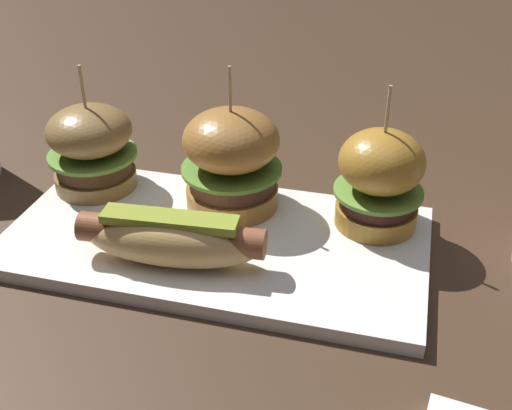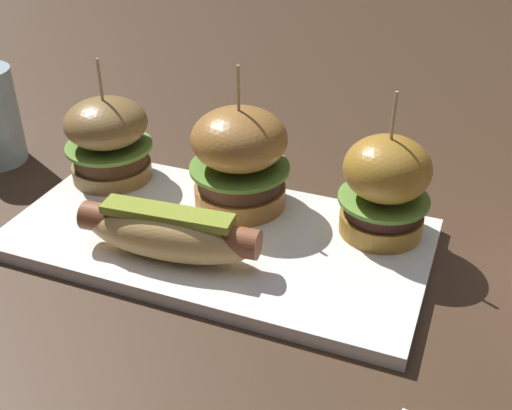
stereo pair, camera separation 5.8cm
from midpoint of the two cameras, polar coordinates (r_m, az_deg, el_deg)
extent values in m
plane|color=#422D1E|center=(0.62, -0.79, -3.59)|extent=(3.00, 3.00, 0.00)
cube|color=white|center=(0.62, -0.79, -3.06)|extent=(0.40, 0.21, 0.01)
ellipsoid|color=#E0B368|center=(0.57, -4.99, -2.75)|extent=(0.17, 0.06, 0.05)
cylinder|color=brown|center=(0.57, -5.01, -2.30)|extent=(0.17, 0.04, 0.03)
cube|color=olive|center=(0.56, -5.09, -0.89)|extent=(0.12, 0.03, 0.01)
cylinder|color=olive|center=(0.72, -10.58, 3.07)|extent=(0.09, 0.09, 0.02)
cylinder|color=#482E1A|center=(0.71, -10.72, 4.35)|extent=(0.08, 0.08, 0.02)
cylinder|color=#6B9E3D|center=(0.70, -10.81, 5.18)|extent=(0.09, 0.09, 0.00)
ellipsoid|color=olive|center=(0.69, -11.04, 7.22)|extent=(0.09, 0.09, 0.05)
cylinder|color=tan|center=(0.68, -11.39, 10.35)|extent=(0.00, 0.00, 0.06)
cylinder|color=#A66F34|center=(0.65, 1.39, 0.82)|extent=(0.09, 0.09, 0.02)
cylinder|color=#4A2C22|center=(0.64, 1.41, 2.37)|extent=(0.09, 0.09, 0.02)
cylinder|color=#609338|center=(0.64, 1.42, 3.28)|extent=(0.10, 0.10, 0.00)
ellipsoid|color=#A66F34|center=(0.62, 1.46, 5.86)|extent=(0.10, 0.10, 0.06)
cylinder|color=tan|center=(0.61, 1.52, 9.69)|extent=(0.00, 0.00, 0.06)
cylinder|color=#B07C2C|center=(0.63, 13.78, -1.61)|extent=(0.08, 0.08, 0.02)
cylinder|color=#401F19|center=(0.62, 13.98, -0.26)|extent=(0.07, 0.07, 0.01)
cylinder|color=#6B9E3D|center=(0.62, 14.10, 0.49)|extent=(0.09, 0.09, 0.00)
ellipsoid|color=#B07C2C|center=(0.60, 14.49, 3.11)|extent=(0.08, 0.08, 0.06)
cylinder|color=tan|center=(0.58, 15.08, 7.02)|extent=(0.00, 0.00, 0.06)
camera|label=1|loc=(0.03, -87.14, 1.77)|focal=44.44mm
camera|label=2|loc=(0.03, 92.86, -1.77)|focal=44.44mm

